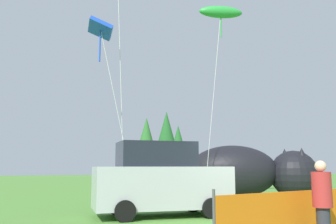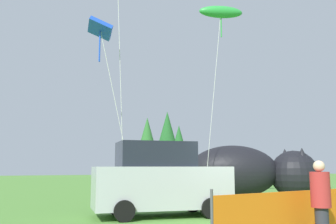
% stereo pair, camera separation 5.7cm
% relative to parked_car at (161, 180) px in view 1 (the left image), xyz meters
% --- Properties ---
extents(ground_plane, '(120.00, 120.00, 0.00)m').
position_rel_parked_car_xyz_m(ground_plane, '(1.93, -1.33, -1.13)').
color(ground_plane, '#548C38').
extents(parked_car, '(4.51, 2.42, 2.34)m').
position_rel_parked_car_xyz_m(parked_car, '(0.00, 0.00, 0.00)').
color(parked_car, '#B7BCC1').
rests_on(parked_car, ground).
extents(folding_chair, '(0.58, 0.58, 0.92)m').
position_rel_parked_car_xyz_m(folding_chair, '(4.55, -2.30, -0.60)').
color(folding_chair, '#267F33').
rests_on(folding_chair, ground).
extents(inflatable_cat, '(6.44, 4.86, 2.61)m').
position_rel_parked_car_xyz_m(inflatable_cat, '(6.84, 4.32, 0.08)').
color(inflatable_cat, black).
rests_on(inflatable_cat, ground).
extents(spectator_in_blue_shirt, '(0.37, 0.37, 1.68)m').
position_rel_parked_car_xyz_m(spectator_in_blue_shirt, '(0.75, -5.75, -0.21)').
color(spectator_in_blue_shirt, '#2D2D38').
rests_on(spectator_in_blue_shirt, ground).
extents(kite_blue_box, '(2.12, 1.11, 7.14)m').
position_rel_parked_car_xyz_m(kite_blue_box, '(-1.41, 2.46, 5.54)').
color(kite_blue_box, silver).
rests_on(kite_blue_box, ground).
extents(kite_green_fish, '(2.38, 1.28, 9.63)m').
position_rel_parked_car_xyz_m(kite_green_fish, '(5.09, 3.92, 8.08)').
color(kite_green_fish, silver).
rests_on(kite_green_fish, ground).
extents(horizon_tree_east, '(3.77, 3.77, 9.00)m').
position_rel_parked_car_xyz_m(horizon_tree_east, '(16.70, 34.69, 4.40)').
color(horizon_tree_east, brown).
rests_on(horizon_tree_east, ground).
extents(horizon_tree_west, '(2.73, 2.73, 6.53)m').
position_rel_parked_car_xyz_m(horizon_tree_west, '(15.73, 29.32, 2.88)').
color(horizon_tree_west, brown).
rests_on(horizon_tree_west, ground).
extents(horizon_tree_northeast, '(3.24, 3.24, 7.74)m').
position_rel_parked_car_xyz_m(horizon_tree_northeast, '(12.98, 32.79, 3.63)').
color(horizon_tree_northeast, brown).
rests_on(horizon_tree_northeast, ground).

